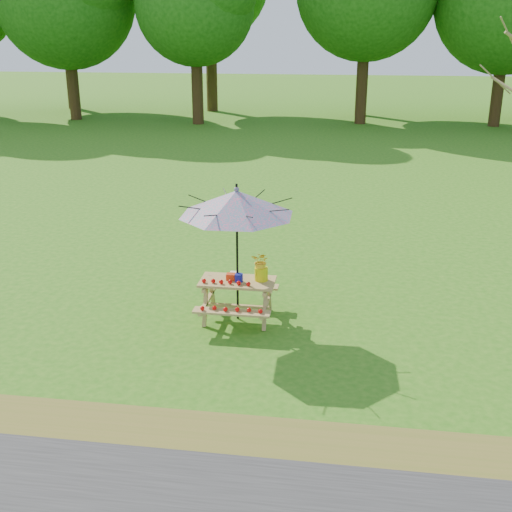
# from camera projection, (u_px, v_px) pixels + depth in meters

# --- Properties ---
(ground) EXTENTS (120.00, 120.00, 0.00)m
(ground) POSITION_uv_depth(u_px,v_px,m) (106.00, 324.00, 10.27)
(ground) COLOR #296D14
(ground) RESTS_ON ground
(drygrass_strip) EXTENTS (120.00, 1.20, 0.01)m
(drygrass_strip) POSITION_uv_depth(u_px,v_px,m) (20.00, 425.00, 7.66)
(drygrass_strip) COLOR olive
(drygrass_strip) RESTS_ON ground
(picnic_table) EXTENTS (1.20, 1.32, 0.67)m
(picnic_table) POSITION_uv_depth(u_px,v_px,m) (238.00, 300.00, 10.37)
(picnic_table) COLOR #A88A4C
(picnic_table) RESTS_ON ground
(patio_umbrella) EXTENTS (2.40, 2.40, 2.25)m
(patio_umbrella) POSITION_uv_depth(u_px,v_px,m) (237.00, 203.00, 9.83)
(patio_umbrella) COLOR black
(patio_umbrella) RESTS_ON ground
(produce_bins) EXTENTS (0.28, 0.35, 0.13)m
(produce_bins) POSITION_uv_depth(u_px,v_px,m) (235.00, 277.00, 10.27)
(produce_bins) COLOR red
(produce_bins) RESTS_ON picnic_table
(tomatoes_row) EXTENTS (0.77, 0.13, 0.07)m
(tomatoes_row) POSITION_uv_depth(u_px,v_px,m) (226.00, 282.00, 10.10)
(tomatoes_row) COLOR red
(tomatoes_row) RESTS_ON picnic_table
(flower_bucket) EXTENTS (0.35, 0.33, 0.48)m
(flower_bucket) POSITION_uv_depth(u_px,v_px,m) (261.00, 265.00, 10.18)
(flower_bucket) COLOR #D5D50B
(flower_bucket) RESTS_ON picnic_table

